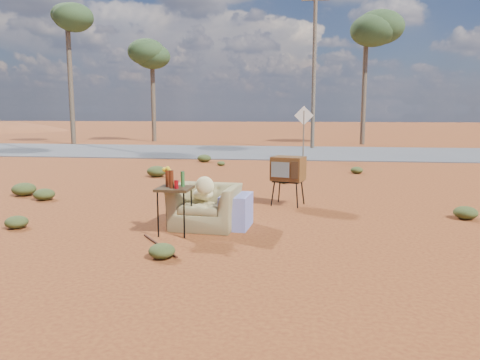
# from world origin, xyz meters

# --- Properties ---
(ground) EXTENTS (140.00, 140.00, 0.00)m
(ground) POSITION_xyz_m (0.00, 0.00, 0.00)
(ground) COLOR brown
(ground) RESTS_ON ground
(highway) EXTENTS (140.00, 7.00, 0.04)m
(highway) POSITION_xyz_m (0.00, 15.00, 0.02)
(highway) COLOR #565659
(highway) RESTS_ON ground
(armchair) EXTENTS (1.40, 0.87, 1.00)m
(armchair) POSITION_xyz_m (-0.16, 0.58, 0.47)
(armchair) COLOR olive
(armchair) RESTS_ON ground
(tv_unit) EXTENTS (0.78, 0.69, 1.06)m
(tv_unit) POSITION_xyz_m (1.13, 2.65, 0.78)
(tv_unit) COLOR black
(tv_unit) RESTS_ON ground
(side_table) EXTENTS (0.57, 0.57, 1.10)m
(side_table) POSITION_xyz_m (-0.70, 0.08, 0.81)
(side_table) COLOR #3B2815
(side_table) RESTS_ON ground
(rusty_bar) EXTENTS (0.85, 1.09, 0.04)m
(rusty_bar) POSITION_xyz_m (-0.71, -0.68, 0.02)
(rusty_bar) COLOR #452112
(rusty_bar) RESTS_ON ground
(road_sign) EXTENTS (0.78, 0.06, 2.19)m
(road_sign) POSITION_xyz_m (1.50, 12.00, 1.50)
(road_sign) COLOR brown
(road_sign) RESTS_ON ground
(eucalyptus_left) EXTENTS (3.20, 3.20, 8.10)m
(eucalyptus_left) POSITION_xyz_m (-12.00, 19.00, 6.92)
(eucalyptus_left) COLOR brown
(eucalyptus_left) RESTS_ON ground
(eucalyptus_near_left) EXTENTS (3.20, 3.20, 6.60)m
(eucalyptus_near_left) POSITION_xyz_m (-8.00, 22.00, 5.45)
(eucalyptus_near_left) COLOR brown
(eucalyptus_near_left) RESTS_ON ground
(eucalyptus_center) EXTENTS (3.20, 3.20, 7.60)m
(eucalyptus_center) POSITION_xyz_m (5.00, 21.00, 6.43)
(eucalyptus_center) COLOR brown
(eucalyptus_center) RESTS_ON ground
(utility_pole_center) EXTENTS (1.40, 0.20, 8.00)m
(utility_pole_center) POSITION_xyz_m (2.00, 17.50, 4.15)
(utility_pole_center) COLOR brown
(utility_pole_center) RESTS_ON ground
(scrub_patch) EXTENTS (17.49, 8.07, 0.33)m
(scrub_patch) POSITION_xyz_m (-0.82, 4.41, 0.14)
(scrub_patch) COLOR #414C21
(scrub_patch) RESTS_ON ground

